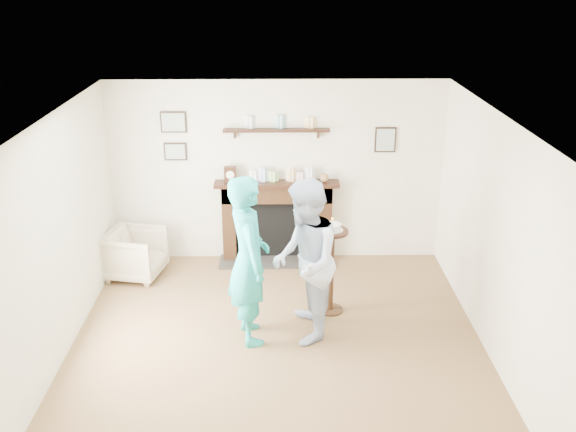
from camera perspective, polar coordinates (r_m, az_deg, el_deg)
The scene contains 6 objects.
ground at distance 6.98m, azimuth -0.95°, elevation -12.30°, with size 5.00×5.00×0.00m, color brown.
room_shell at distance 6.87m, azimuth -1.05°, elevation 2.31°, with size 4.54×5.02×2.52m.
armchair at distance 8.83m, azimuth -13.24°, elevation -5.19°, with size 0.69×0.71×0.64m, color tan.
man at distance 7.33m, azimuth 1.43°, elevation -10.51°, with size 0.88×0.69×1.82m, color #AABCD5.
woman at distance 7.31m, azimuth -3.35°, elevation -10.61°, with size 0.69×0.45×1.89m, color #1FA6B1.
pedestal_table at distance 7.47m, azimuth 3.88°, elevation -3.45°, with size 0.37×0.37×1.20m.
Camera 1 is at (0.02, -5.80, 3.89)m, focal length 40.00 mm.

